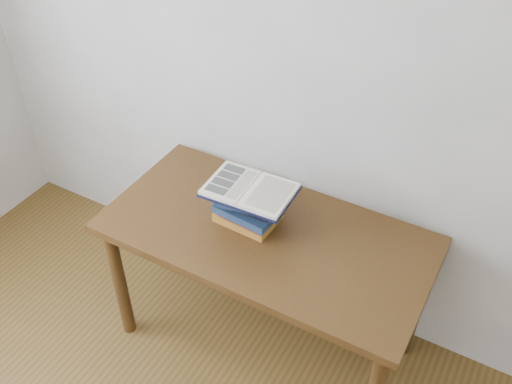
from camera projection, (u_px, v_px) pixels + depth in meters
The scene contains 3 objects.
desk at pixel (266, 249), 2.35m from camera, with size 1.32×0.66×0.71m.
book_stack at pixel (249, 205), 2.27m from camera, with size 0.27×0.21×0.19m.
open_book at pixel (250, 190), 2.17m from camera, with size 0.34×0.25×0.03m.
Camera 1 is at (0.81, -0.08, 2.29)m, focal length 40.00 mm.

